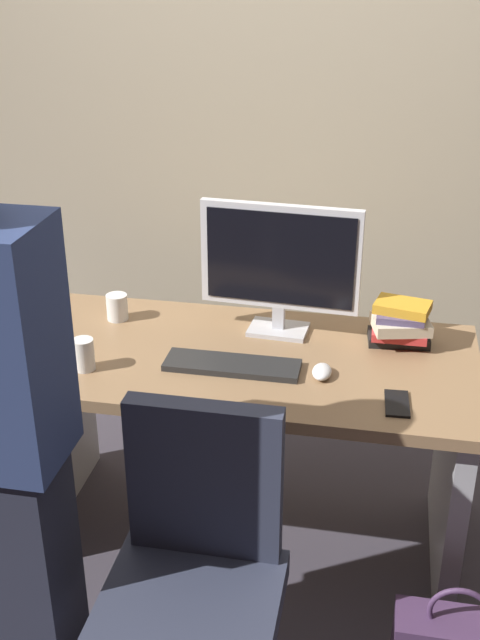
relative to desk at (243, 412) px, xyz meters
The scene contains 11 objects.
ground_plane 0.51m from the desk, ahead, with size 9.00×9.00×0.00m, color #3D3842.
wall_back 1.32m from the desk, 90.00° to the left, with size 6.40×0.10×3.00m, color tan.
desk is the anchor object (origin of this frame).
office_chair 0.80m from the desk, 88.12° to the right, with size 0.52×0.52×0.94m.
monitor 0.52m from the desk, 65.13° to the left, with size 0.54×0.15×0.46m.
keyboard 0.25m from the desk, 100.35° to the right, with size 0.43×0.13×0.02m, color #262626.
mouse 0.37m from the desk, 19.26° to the right, with size 0.06×0.10×0.03m, color white.
cup_near_keyboard 0.58m from the desk, 158.35° to the right, with size 0.07×0.07×0.10m, color white.
cup_by_monitor 0.59m from the desk, 159.44° to the left, with size 0.08×0.08×0.09m, color white.
book_stack 0.60m from the desk, 19.21° to the left, with size 0.21×0.18×0.15m.
cell_phone 0.59m from the desk, 23.59° to the right, with size 0.07×0.14×0.01m, color black.
Camera 1 is at (0.42, -2.22, 1.94)m, focal length 44.03 mm.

